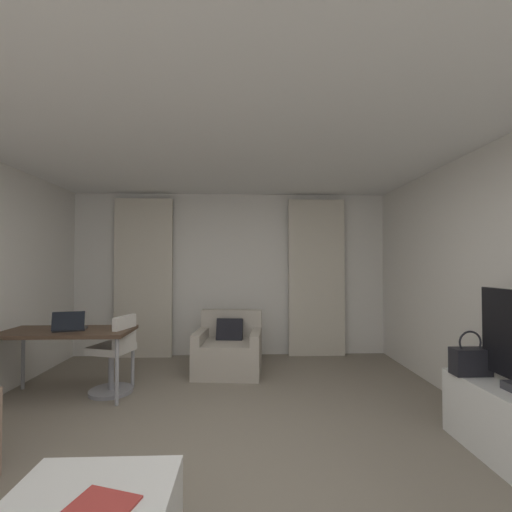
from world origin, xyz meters
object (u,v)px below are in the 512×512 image
object	(u,v)px
armchair	(229,351)
laptop	(70,326)
magazine_open	(102,505)
desk	(68,336)
desk_chair	(114,358)
handbag_primary	(470,360)

from	to	relation	value
armchair	laptop	world-z (taller)	laptop
laptop	magazine_open	size ratio (longest dim) A/B	1.14
desk	desk_chair	xyz separation A→B (m)	(0.48, 0.09, -0.28)
handbag_primary	armchair	bearing A→B (deg)	138.61
desk	handbag_primary	xyz separation A→B (m)	(3.85, -1.07, -0.01)
desk	handbag_primary	world-z (taller)	handbag_primary
armchair	handbag_primary	world-z (taller)	handbag_primary
armchair	magazine_open	world-z (taller)	armchair
armchair	desk	xyz separation A→B (m)	(-1.75, -0.78, 0.39)
armchair	handbag_primary	xyz separation A→B (m)	(2.10, -1.85, 0.38)
armchair	magazine_open	xyz separation A→B (m)	(-0.42, -3.12, 0.13)
desk_chair	laptop	size ratio (longest dim) A/B	2.36
desk_chair	laptop	xyz separation A→B (m)	(-0.44, -0.12, 0.39)
laptop	magazine_open	world-z (taller)	laptop
magazine_open	handbag_primary	xyz separation A→B (m)	(2.52, 1.27, 0.25)
armchair	desk_chair	world-z (taller)	desk_chair
desk	desk_chair	bearing A→B (deg)	10.35
armchair	desk_chair	size ratio (longest dim) A/B	1.06
armchair	desk_chair	bearing A→B (deg)	-151.52
desk_chair	magazine_open	world-z (taller)	desk_chair
handbag_primary	magazine_open	bearing A→B (deg)	-153.27
armchair	handbag_primary	bearing A→B (deg)	-41.39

